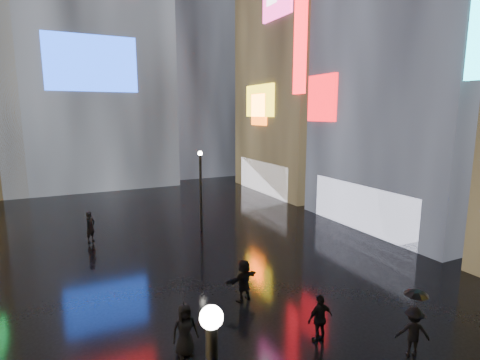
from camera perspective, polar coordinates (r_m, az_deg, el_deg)
ground at (r=22.93m, az=-8.82°, el=-9.15°), size 140.00×140.00×0.00m
building_right_far at (r=38.43m, az=10.48°, el=19.65°), size 10.28×12.00×28.00m
tower_flank_right at (r=50.06m, az=-8.17°, el=20.97°), size 12.00×12.00×34.00m
lamp_far at (r=23.94m, az=-6.00°, el=-0.96°), size 0.30×0.30×5.20m
pedestrian_2 at (r=13.74m, az=24.86°, el=-20.21°), size 1.20×1.07×1.61m
pedestrian_3 at (r=13.48m, az=12.11°, el=-19.93°), size 0.98×0.43×1.66m
pedestrian_4 at (r=12.74m, az=-8.40°, el=-21.65°), size 0.83×0.55×1.69m
pedestrian_5 at (r=15.67m, az=0.57°, el=-15.05°), size 1.69×0.95×1.73m
pedestrian_6 at (r=23.95m, az=-21.83°, el=-6.65°), size 0.78×0.78×1.83m
umbrella_1 at (r=13.23m, az=25.23°, el=-16.01°), size 0.77×0.77×0.62m
umbrella_2 at (r=12.11m, az=-8.57°, el=-16.44°), size 1.00×0.98×0.89m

